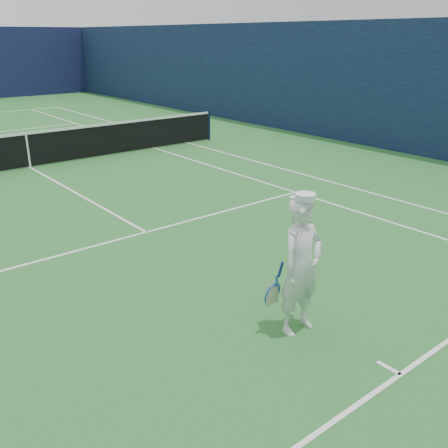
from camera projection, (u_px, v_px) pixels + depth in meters
name	position (u px, v px, depth m)	size (l,w,h in m)	color
ground	(30.00, 168.00, 14.17)	(80.00, 80.00, 0.00)	#296D2C
court_markings	(30.00, 167.00, 14.17)	(11.03, 23.83, 0.01)	white
windscreen_fence	(20.00, 96.00, 13.46)	(20.12, 36.12, 4.00)	#10153A
tennis_net	(28.00, 148.00, 13.97)	(12.88, 0.09, 1.07)	#141E4C
tennis_player	(301.00, 266.00, 6.08)	(0.77, 0.46, 1.82)	white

